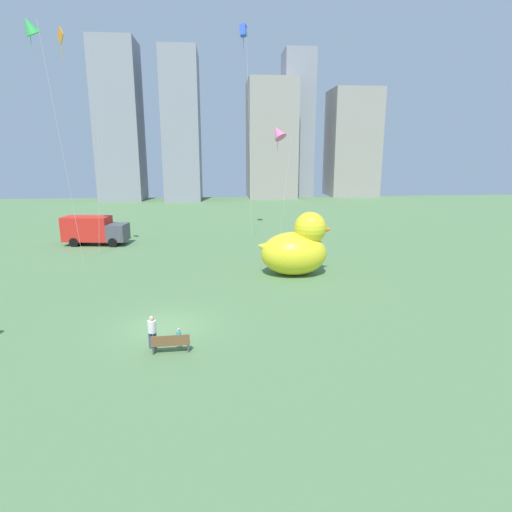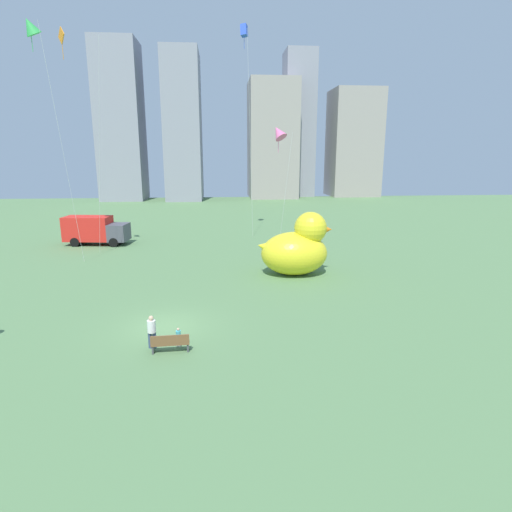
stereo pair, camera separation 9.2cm
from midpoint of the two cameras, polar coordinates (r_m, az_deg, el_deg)
The scene contains 11 objects.
ground_plane at distance 23.34m, azimuth -11.86°, elevation -9.22°, with size 140.00×140.00×0.00m, color #577E4E.
park_bench at distance 20.25m, azimuth -11.29°, elevation -11.34°, with size 1.76×0.55×0.90m.
person_adult at distance 20.75m, azimuth -13.67°, elevation -9.63°, with size 0.39×0.39×1.60m.
person_child at distance 20.76m, azimuth -10.22°, elevation -10.54°, with size 0.23×0.23×0.94m.
giant_inflatable_duck at distance 32.06m, azimuth 5.58°, elevation 1.04°, with size 5.74×3.68×4.76m.
box_truck at distance 45.70m, azimuth -20.69°, elevation 3.23°, with size 6.44×3.03×2.85m.
city_skyline at distance 90.98m, azimuth -1.20°, elevation 16.14°, with size 57.17×16.06×29.80m.
kite_orange at distance 39.40m, azimuth -23.97°, elevation 23.66°, with size 3.38×3.61×18.37m.
kite_blue at distance 47.34m, azimuth -1.52°, elevation 27.70°, with size 1.26×1.38×21.38m.
kite_green at distance 38.29m, azimuth -27.91°, elevation 25.47°, with size 2.73×3.04×18.57m.
kite_pink at distance 38.35m, azimuth 3.11°, elevation 16.18°, with size 2.13×2.12×11.51m.
Camera 2 is at (3.01, -21.38, 8.89)m, focal length 29.88 mm.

